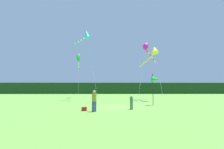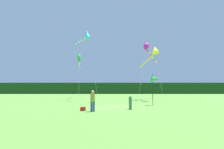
# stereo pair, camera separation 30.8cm
# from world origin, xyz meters

# --- Properties ---
(ground_plane) EXTENTS (120.00, 120.00, 0.00)m
(ground_plane) POSITION_xyz_m (0.00, 0.00, 0.00)
(ground_plane) COLOR #5B9338
(distant_treeline) EXTENTS (108.00, 2.43, 4.14)m
(distant_treeline) POSITION_xyz_m (0.00, 45.00, 2.07)
(distant_treeline) COLOR #193D19
(distant_treeline) RESTS_ON ground
(person_adult) EXTENTS (0.38, 0.38, 1.71)m
(person_adult) POSITION_xyz_m (-1.58, -3.69, 0.95)
(person_adult) COLOR #334C8C
(person_adult) RESTS_ON ground
(person_child) EXTENTS (0.28, 0.28, 1.27)m
(person_child) POSITION_xyz_m (1.61, -2.35, 0.71)
(person_child) COLOR #3F724C
(person_child) RESTS_ON ground
(cooler_box) EXTENTS (0.41, 0.43, 0.31)m
(cooler_box) POSITION_xyz_m (-2.44, -3.11, 0.16)
(cooler_box) COLOR red
(cooler_box) RESTS_ON ground
(banner_flag_pole) EXTENTS (0.90, 0.70, 3.55)m
(banner_flag_pole) POSITION_xyz_m (4.87, 1.40, 2.88)
(banner_flag_pole) COLOR black
(banner_flag_pole) RESTS_ON ground
(kite_cyan) EXTENTS (4.71, 3.59, 11.59)m
(kite_cyan) POSITION_xyz_m (-4.24, 9.37, 10.72)
(kite_cyan) COLOR #B2B2B2
(kite_cyan) RESTS_ON ground
(kite_yellow) EXTENTS (1.96, 9.43, 8.64)m
(kite_yellow) POSITION_xyz_m (6.57, 8.42, 7.70)
(kite_yellow) COLOR #B2B2B2
(kite_yellow) RESTS_ON ground
(kite_green) EXTENTS (1.52, 7.32, 8.65)m
(kite_green) POSITION_xyz_m (-6.42, 14.81, 7.54)
(kite_green) COLOR #B2B2B2
(kite_green) RESTS_ON ground
(kite_magenta) EXTENTS (5.22, 8.74, 9.74)m
(kite_magenta) POSITION_xyz_m (6.04, 10.59, 8.75)
(kite_magenta) COLOR #B2B2B2
(kite_magenta) RESTS_ON ground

